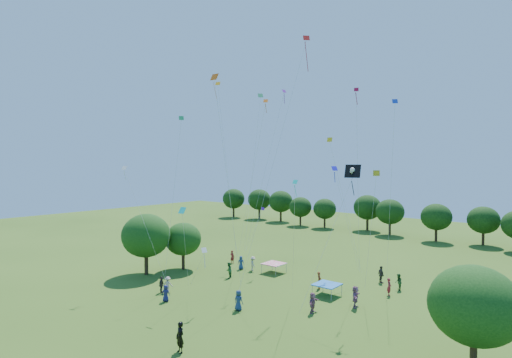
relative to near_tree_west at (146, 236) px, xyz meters
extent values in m
cylinder|color=#422B19|center=(0.00, 0.00, -3.32)|extent=(0.43, 0.43, 2.10)
ellipsoid|color=#1B4814|center=(0.00, 0.00, 0.01)|extent=(5.37, 5.37, 4.84)
cylinder|color=#422B19|center=(1.42, 4.11, -3.49)|extent=(0.36, 0.36, 1.77)
ellipsoid|color=#1B4814|center=(1.42, 4.11, -0.81)|extent=(4.24, 4.24, 3.81)
ellipsoid|color=#1B4814|center=(32.87, -0.61, -0.23)|extent=(5.09, 5.09, 4.58)
cylinder|color=#422B19|center=(-26.02, 42.29, -3.30)|extent=(0.44, 0.44, 2.15)
ellipsoid|color=#153810|center=(-26.02, 42.29, -0.03)|extent=(5.17, 5.17, 4.65)
cylinder|color=#422B19|center=(-19.55, 43.93, -3.29)|extent=(0.45, 0.45, 2.17)
ellipsoid|color=#153810|center=(-19.55, 43.93, 0.02)|extent=(5.22, 5.22, 4.70)
cylinder|color=#422B19|center=(-13.26, 43.59, -3.30)|extent=(0.44, 0.44, 2.15)
ellipsoid|color=#153810|center=(-13.26, 43.59, -0.02)|extent=(5.17, 5.17, 4.65)
cylinder|color=#422B19|center=(-6.67, 41.30, -3.44)|extent=(0.38, 0.38, 1.87)
ellipsoid|color=#153810|center=(-6.67, 41.30, -0.60)|extent=(4.48, 4.48, 4.03)
cylinder|color=#422B19|center=(-1.45, 41.92, -3.45)|extent=(0.38, 0.38, 1.84)
ellipsoid|color=#153810|center=(-1.45, 41.92, -0.65)|extent=(4.42, 4.42, 3.98)
cylinder|color=#422B19|center=(6.28, 44.31, -3.30)|extent=(0.44, 0.44, 2.14)
ellipsoid|color=#153810|center=(6.28, 44.31, -0.04)|extent=(5.14, 5.14, 4.63)
cylinder|color=#422B19|center=(11.38, 42.14, -3.36)|extent=(0.42, 0.42, 2.03)
ellipsoid|color=#153810|center=(11.38, 42.14, -0.28)|extent=(4.86, 4.86, 4.37)
cylinder|color=#422B19|center=(19.35, 41.03, -3.39)|extent=(0.40, 0.40, 1.96)
ellipsoid|color=#153810|center=(19.35, 41.03, -0.41)|extent=(4.71, 4.71, 4.24)
cylinder|color=#422B19|center=(25.73, 42.56, -3.42)|extent=(0.39, 0.39, 1.91)
ellipsoid|color=#153810|center=(25.73, 42.56, -0.51)|extent=(4.59, 4.59, 4.13)
cube|color=red|center=(10.58, 9.67, -3.32)|extent=(2.20, 2.20, 0.08)
cylinder|color=#999999|center=(9.58, 8.67, -3.82)|extent=(0.05, 0.05, 1.10)
cylinder|color=#999999|center=(11.58, 8.67, -3.82)|extent=(0.05, 0.05, 1.10)
cylinder|color=#999999|center=(9.58, 10.67, -3.82)|extent=(0.05, 0.05, 1.10)
cylinder|color=#999999|center=(11.58, 10.67, -3.82)|extent=(0.05, 0.05, 1.10)
cube|color=blue|center=(19.20, 6.53, -3.32)|extent=(2.20, 2.20, 0.08)
cylinder|color=#999999|center=(18.20, 5.53, -3.82)|extent=(0.05, 0.05, 1.10)
cylinder|color=#999999|center=(20.20, 5.53, -3.82)|extent=(0.05, 0.05, 1.10)
cylinder|color=#999999|center=(18.20, 7.53, -3.82)|extent=(0.05, 0.05, 1.10)
cylinder|color=#999999|center=(20.20, 7.53, -3.82)|extent=(0.05, 0.05, 1.10)
imported|color=black|center=(17.52, -9.65, -3.37)|extent=(0.82, 0.60, 2.01)
imported|color=navy|center=(6.71, 8.37, -3.59)|extent=(0.87, 0.81, 1.57)
imported|color=maroon|center=(17.58, 7.84, -3.53)|extent=(0.66, 0.75, 1.68)
imported|color=#224D21|center=(23.79, 12.34, -3.56)|extent=(0.66, 0.89, 1.62)
imported|color=#BAA495|center=(6.88, -2.38, -3.62)|extent=(1.05, 0.94, 1.51)
imported|color=#382E2D|center=(6.56, -2.89, -3.60)|extent=(0.80, 1.00, 1.55)
imported|color=#91547A|center=(22.63, 5.34, -3.45)|extent=(1.12, 1.83, 1.85)
imported|color=navy|center=(15.37, -1.60, -3.52)|extent=(0.89, 0.55, 1.71)
imported|color=maroon|center=(3.90, 9.88, -3.57)|extent=(0.64, 0.45, 1.60)
imported|color=#275C2C|center=(8.06, 4.88, -3.53)|extent=(0.75, 0.95, 1.69)
imported|color=#BDAC97|center=(8.20, 8.75, -3.54)|extent=(1.18, 1.01, 1.67)
imported|color=#3E3432|center=(21.52, 13.60, -3.49)|extent=(1.11, 1.03, 1.78)
imported|color=#874F6B|center=(20.47, 1.93, -3.53)|extent=(0.74, 1.63, 1.69)
imported|color=navy|center=(8.90, -4.16, -3.63)|extent=(0.83, 0.72, 1.49)
imported|color=maroon|center=(23.69, 10.24, -3.55)|extent=(0.61, 0.72, 1.65)
cube|color=black|center=(23.24, 3.39, 7.38)|extent=(1.38, 1.01, 1.06)
cube|color=black|center=(23.24, 3.44, 6.01)|extent=(0.18, 0.26, 1.18)
sphere|color=white|center=(23.24, 3.33, 7.48)|extent=(0.39, 0.39, 0.39)
cylinder|color=white|center=(23.24, 3.33, 7.20)|extent=(0.27, 0.54, 0.35)
cylinder|color=white|center=(23.24, 3.33, 7.20)|extent=(0.27, 0.54, 0.35)
cylinder|color=beige|center=(22.41, 0.80, 1.89)|extent=(1.67, 5.20, 9.95)
cube|color=red|center=(15.21, 9.01, 20.94)|extent=(0.71, 0.71, 0.58)
cube|color=red|center=(15.21, 9.06, 19.02)|extent=(0.07, 0.64, 2.94)
cylinder|color=beige|center=(14.94, 4.11, 8.79)|extent=(0.56, 9.80, 23.74)
cube|color=#F55F0E|center=(10.31, 8.47, 14.93)|extent=(0.59, 0.54, 0.40)
cube|color=#F55F0E|center=(10.31, 8.52, 14.11)|extent=(0.10, 0.24, 1.01)
cylinder|color=beige|center=(8.02, 8.71, 5.83)|extent=(4.60, 0.51, 17.81)
cube|color=#FF5B0D|center=(14.13, -3.11, 15.06)|extent=(0.68, 0.41, 0.57)
cube|color=#FF5B0D|center=(14.13, -3.06, 13.96)|extent=(0.23, 0.28, 1.36)
cylinder|color=beige|center=(14.04, -1.40, 5.86)|extent=(0.18, 3.45, 17.87)
cube|color=yellow|center=(15.96, 12.61, 10.65)|extent=(0.60, 0.39, 0.50)
cylinder|color=beige|center=(18.12, 12.12, 3.67)|extent=(4.33, 0.99, 13.50)
cube|color=#167E46|center=(3.13, 16.39, 17.38)|extent=(0.73, 0.79, 0.59)
cylinder|color=beige|center=(3.84, 13.89, 7.01)|extent=(1.45, 5.03, 20.17)
cube|color=#1515D3|center=(17.06, 11.74, 7.51)|extent=(0.65, 0.70, 0.47)
cube|color=#1515D3|center=(17.06, 11.79, 6.57)|extent=(0.10, 0.26, 1.11)
cylinder|color=beige|center=(18.49, 11.79, 2.09)|extent=(2.89, 0.10, 10.34)
cube|color=#631AA1|center=(5.42, 14.07, 2.19)|extent=(0.38, 0.46, 0.38)
cylinder|color=beige|center=(5.10, 12.70, -0.53)|extent=(0.68, 2.76, 5.10)
cube|color=silver|center=(2.08, -3.92, 7.59)|extent=(0.57, 0.53, 0.37)
cube|color=silver|center=(2.08, -3.87, 6.81)|extent=(0.10, 0.22, 0.94)
cylinder|color=beige|center=(4.53, -3.33, 2.16)|extent=(4.92, 1.20, 10.47)
cube|color=#0DC5B9|center=(11.04, -4.00, 3.98)|extent=(0.68, 0.45, 0.53)
cylinder|color=beige|center=(10.47, -3.19, 0.32)|extent=(1.16, 1.65, 6.79)
cube|color=red|center=(20.48, 9.65, 15.12)|extent=(0.48, 0.39, 0.38)
cube|color=red|center=(20.48, 9.70, 14.26)|extent=(0.15, 0.27, 1.17)
cylinder|color=beige|center=(20.28, 10.60, 5.94)|extent=(0.41, 1.91, 18.02)
cube|color=orange|center=(2.56, 8.78, 17.88)|extent=(0.68, 0.60, 0.46)
cylinder|color=beige|center=(4.01, 8.88, 7.28)|extent=(2.91, 0.22, 20.72)
cube|color=gold|center=(23.90, 6.50, 7.18)|extent=(0.62, 0.48, 0.48)
cylinder|color=beige|center=(23.32, 6.73, 1.94)|extent=(1.18, 0.48, 10.02)
cube|color=#198947|center=(6.14, 0.04, 12.60)|extent=(0.47, 0.54, 0.43)
cylinder|color=beige|center=(6.50, -1.35, 4.66)|extent=(0.73, 2.79, 15.48)
cube|color=#1236B6|center=(24.03, 10.20, 13.71)|extent=(0.54, 0.48, 0.42)
cylinder|color=beige|center=(23.51, 10.79, 5.22)|extent=(1.08, 1.20, 16.59)
cube|color=purple|center=(6.67, 17.01, 17.64)|extent=(0.43, 0.58, 0.44)
cube|color=purple|center=(6.67, 17.06, 16.65)|extent=(0.20, 0.28, 1.31)
cylinder|color=beige|center=(5.69, 14.22, 7.17)|extent=(1.98, 5.60, 20.50)
cube|color=silver|center=(13.13, -3.41, 0.72)|extent=(0.37, 0.51, 0.40)
cube|color=silver|center=(13.13, -3.36, -0.21)|extent=(0.20, 0.28, 1.27)
cylinder|color=beige|center=(11.59, -2.81, -1.27)|extent=(3.10, 1.22, 3.62)
cube|color=#0DCBB4|center=(21.74, -2.60, 6.67)|extent=(0.37, 0.26, 0.28)
cube|color=#0DCBB4|center=(21.74, -2.55, 6.03)|extent=(0.17, 0.19, 0.84)
cylinder|color=beige|center=(19.82, 0.06, 1.73)|extent=(3.87, 5.35, 9.61)
camera|label=1|loc=(37.70, -26.17, 7.86)|focal=28.00mm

